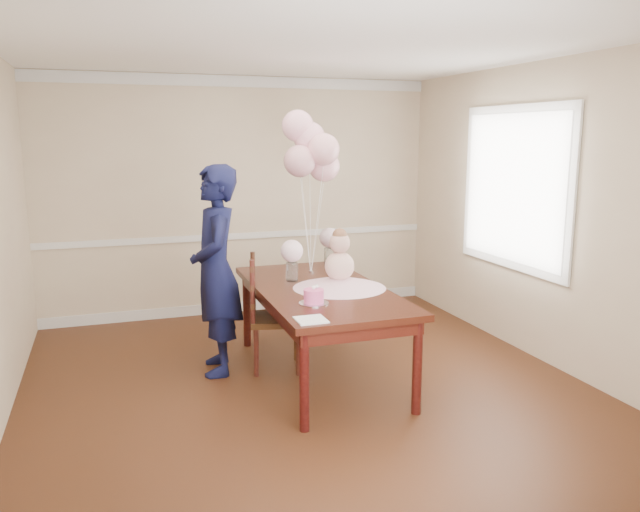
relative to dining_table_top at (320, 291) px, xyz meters
The scene contains 51 objects.
floor 0.83m from the dining_table_top, 122.63° to the right, with size 4.50×5.00×0.00m, color #32180C.
ceiling 1.98m from the dining_table_top, 122.63° to the right, with size 4.50×5.00×0.02m, color white.
wall_back 2.29m from the dining_table_top, 95.03° to the left, with size 4.50×0.02×2.70m, color #BEAA8C.
wall_front 2.87m from the dining_table_top, 93.95° to the right, with size 4.50×0.02×2.70m, color #BEAA8C.
wall_right 2.16m from the dining_table_top, ahead, with size 0.02×5.00×2.70m, color #BEAA8C.
chair_rail_trim 2.20m from the dining_table_top, 95.05° to the left, with size 4.50×0.02×0.07m, color silver.
crown_molding 2.89m from the dining_table_top, 95.05° to the left, with size 4.50×0.02×0.12m, color silver.
baseboard_trim 2.30m from the dining_table_top, 95.05° to the left, with size 4.50×0.02×0.12m, color silver.
window_frame 2.19m from the dining_table_top, ahead, with size 0.02×1.66×1.56m, color white.
window_blinds 2.18m from the dining_table_top, ahead, with size 0.01×1.50×1.40m, color white.
dining_table_top is the anchor object (origin of this frame).
table_apron 0.08m from the dining_table_top, ahead, with size 0.93×1.97×0.10m, color black.
table_leg_fl 1.12m from the dining_table_top, 114.93° to the right, with size 0.07×0.07×0.73m, color black.
table_leg_fr 1.12m from the dining_table_top, 65.86° to the right, with size 0.07×0.07×0.73m, color black.
table_leg_bl 1.12m from the dining_table_top, 114.14° to the left, with size 0.07×0.07×0.73m, color black.
table_leg_br 1.12m from the dining_table_top, 65.07° to the left, with size 0.07×0.07×0.73m, color black.
baby_skirt 0.18m from the dining_table_top, 18.83° to the right, with size 0.79×0.79×0.10m, color #E5A9BF.
baby_torso 0.27m from the dining_table_top, 18.83° to the right, with size 0.25×0.25×0.25m, color pink.
baby_head 0.44m from the dining_table_top, 18.83° to the right, with size 0.18×0.18×0.18m, color tan.
baby_hair 0.50m from the dining_table_top, 18.83° to the right, with size 0.12×0.12×0.12m, color brown.
cake_platter 0.51m from the dining_table_top, 114.36° to the right, with size 0.23×0.23×0.01m, color #B6B5BA.
birthday_cake 0.52m from the dining_table_top, 114.36° to the right, with size 0.16×0.16×0.10m, color #EA4A94.
cake_flower_a 0.53m from the dining_table_top, 114.36° to the right, with size 0.03×0.03×0.03m, color white.
cake_flower_b 0.50m from the dining_table_top, 111.96° to the right, with size 0.03×0.03×0.03m, color silver.
rose_vase_near 0.36m from the dining_table_top, 116.17° to the left, with size 0.10×0.10×0.17m, color silver.
roses_near 0.46m from the dining_table_top, 116.17° to the left, with size 0.20×0.20×0.20m, color white.
rose_vase_far 0.97m from the dining_table_top, 65.52° to the left, with size 0.10×0.10×0.17m, color white.
roses_far 1.01m from the dining_table_top, 65.52° to the left, with size 0.20×0.20×0.20m, color beige.
napkin 0.95m from the dining_table_top, 112.77° to the right, with size 0.21×0.21×0.01m, color white.
balloon_weight 0.58m from the dining_table_top, 79.30° to the left, with size 0.04×0.04×0.02m, color silver.
balloon_a 1.21m from the dining_table_top, 89.61° to the left, with size 0.29×0.29×0.29m, color #D798A5.
balloon_b 1.29m from the dining_table_top, 67.80° to the left, with size 0.29×0.29×0.29m, color #F2ABB9.
balloon_c 1.44m from the dining_table_top, 79.15° to the left, with size 0.29×0.29×0.29m, color #F5ADC4.
balloon_d 1.54m from the dining_table_top, 87.90° to the left, with size 0.29×0.29×0.29m, color #FCB2CB.
balloon_e 1.23m from the dining_table_top, 67.96° to the left, with size 0.29×0.29×0.29m, color #FFB4C6.
balloon_ribbon_a 0.74m from the dining_table_top, 84.41° to the left, with size 0.00×0.00×0.87m, color white.
balloon_ribbon_b 0.77m from the dining_table_top, 73.66° to the left, with size 0.00×0.00×0.98m, color white.
balloon_ribbon_c 0.86m from the dining_table_top, 79.22° to the left, with size 0.00×0.00×1.08m, color white.
balloon_ribbon_d 0.89m from the dining_table_top, 83.99° to the left, with size 0.00×0.00×1.18m, color white.
balloon_ribbon_e 0.78m from the dining_table_top, 73.09° to the left, with size 0.00×0.00×0.82m, color white.
dining_chair_seat 0.51m from the dining_table_top, 138.07° to the left, with size 0.44×0.44×0.05m, color #3A210F.
chair_leg_fl 0.77m from the dining_table_top, 164.54° to the left, with size 0.04×0.04×0.43m, color #38140F.
chair_leg_fr 0.57m from the dining_table_top, 161.42° to the left, with size 0.04×0.04×0.43m, color #3C1810.
chair_leg_bl 0.86m from the dining_table_top, 131.65° to the left, with size 0.04×0.04×0.43m, color #3A130F.
chair_leg_br 0.68m from the dining_table_top, 102.52° to the left, with size 0.04×0.04×0.43m, color #3E2211.
chair_back_post_l 0.57m from the dining_table_top, 164.60° to the left, with size 0.04×0.04×0.56m, color #3B1410.
chair_back_post_r 0.68m from the dining_table_top, 132.61° to the left, with size 0.04×0.04×0.56m, color #32190D.
chair_slat_low 0.62m from the dining_table_top, 147.11° to the left, with size 0.03×0.40×0.05m, color #3D2010.
chair_slat_mid 0.60m from the dining_table_top, 147.11° to the left, with size 0.03×0.40×0.05m, color #3C1D10.
chair_slat_top 0.63m from the dining_table_top, 147.11° to the left, with size 0.03×0.40×0.05m, color #3A1C10.
woman 0.91m from the dining_table_top, 154.38° to the left, with size 0.66×0.44×1.81m, color #0E1133.
Camera 1 is at (-1.47, -4.54, 2.04)m, focal length 35.00 mm.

